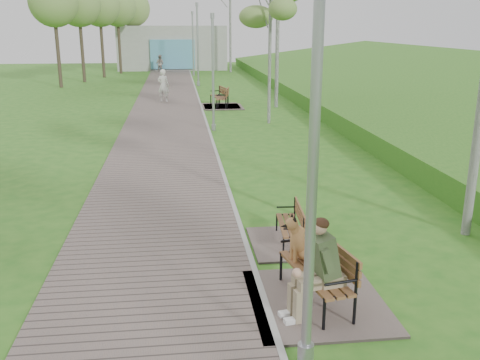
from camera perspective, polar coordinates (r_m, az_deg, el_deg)
The scene contains 13 objects.
walkway at distance 23.53m, azimuth -7.92°, elevation 6.11°, with size 3.50×67.00×0.04m, color #6C5D57.
kerb at distance 23.56m, azimuth -3.64°, elevation 6.26°, with size 0.10×67.00×0.05m, color #999993.
building_north at distance 52.69m, azimuth -7.22°, elevation 13.84°, with size 10.00×5.20×4.00m.
bench_main at distance 8.20m, azimuth 7.72°, elevation -9.96°, with size 2.03×2.25×1.77m.
bench_second at distance 10.45m, azimuth 5.30°, elevation -5.92°, with size 1.55×1.72×0.95m.
bench_third at distance 27.77m, azimuth -1.87°, elevation 8.22°, with size 1.97×2.19×1.21m.
bench_far at distance 28.02m, azimuth -2.27°, elevation 8.31°, with size 2.03×2.26×1.25m.
lamp_post_near at distance 6.04m, azimuth 7.76°, elevation 0.56°, with size 0.21×0.21×5.32m.
lamp_post_second at distance 21.30m, azimuth -2.89°, elevation 10.88°, with size 0.17×0.17×4.53m.
lamp_post_third at distance 37.61m, azimuth -4.52°, elevation 13.89°, with size 0.21×0.21×5.52m.
lamp_post_far at distance 45.51m, azimuth -5.03°, elevation 14.05°, with size 0.20×0.20×5.14m.
pedestrian_near at distance 29.87m, azimuth -8.17°, elevation 9.93°, with size 0.65×0.43×1.79m, color white.
pedestrian_far at distance 48.82m, azimuth -8.54°, elevation 12.17°, with size 0.75×0.59×1.55m, color gray.
Camera 1 is at (-1.24, -1.67, 4.10)m, focal length 40.00 mm.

